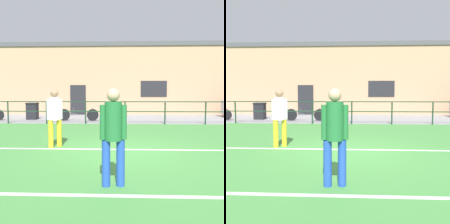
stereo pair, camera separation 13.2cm
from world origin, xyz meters
TOP-DOWN VIEW (x-y plane):
  - ground at (0.00, 0.00)m, footprint 60.00×44.00m
  - field_line_touchline at (0.00, 0.32)m, footprint 36.00×0.11m
  - field_line_hash at (0.00, -2.86)m, footprint 36.00×0.11m
  - pavement_strip at (0.00, 8.50)m, footprint 48.00×5.00m
  - perimeter_fence at (0.00, 6.00)m, footprint 36.07×0.07m
  - clubhouse_facade at (-0.00, 12.20)m, footprint 28.00×2.56m
  - player_striker at (-2.10, 0.57)m, footprint 0.41×0.30m
  - player_winger at (-0.28, -2.44)m, footprint 0.46×0.29m
  - bicycle_parked_0 at (-2.58, 7.20)m, footprint 2.26×0.04m
  - trash_bin_0 at (-5.37, 7.76)m, footprint 0.63×0.53m

SIDE VIEW (x-z plane):
  - ground at x=0.00m, z-range -0.04..0.00m
  - field_line_touchline at x=0.00m, z-range 0.00..0.00m
  - field_line_hash at x=0.00m, z-range 0.00..0.00m
  - pavement_strip at x=0.00m, z-range 0.00..0.02m
  - bicycle_parked_0 at x=-2.58m, z-range -0.01..0.74m
  - trash_bin_0 at x=-5.37m, z-range 0.02..1.00m
  - perimeter_fence at x=0.00m, z-range 0.17..1.32m
  - player_winger at x=-0.28m, z-range 0.11..1.79m
  - player_striker at x=-2.10m, z-range 0.11..1.80m
  - clubhouse_facade at x=0.00m, z-range 0.01..5.09m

